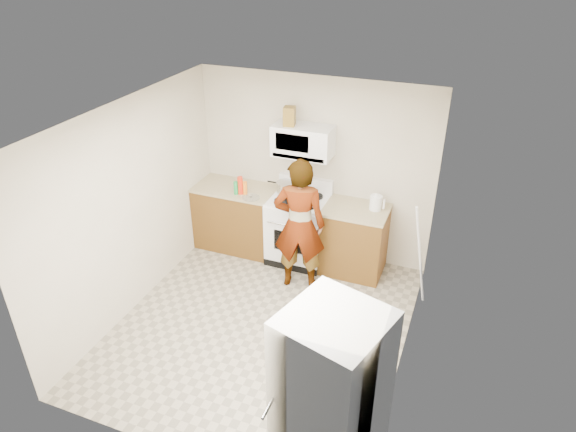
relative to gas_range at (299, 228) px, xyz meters
The scene contains 20 objects.
floor 1.56m from the gas_range, 86.14° to the right, with size 3.60×3.60×0.00m, color gray.
back_wall 0.83m from the gas_range, 72.00° to the left, with size 3.20×0.02×2.50m, color beige.
right_wall 2.37m from the gas_range, 41.25° to the right, with size 0.02×3.60×2.50m, color beige.
cabinet_left 0.94m from the gas_range, behind, with size 1.12×0.62×0.90m, color brown.
counter_left 1.03m from the gas_range, behind, with size 1.14×0.64×0.04m, color tan.
cabinet_right 0.78m from the gas_range, ahead, with size 0.80×0.62×0.90m, color brown.
counter_right 0.89m from the gas_range, ahead, with size 0.82×0.64×0.04m, color tan.
gas_range is the anchor object (origin of this frame).
microwave 1.22m from the gas_range, 90.00° to the left, with size 0.76×0.38×0.40m, color white.
person 0.71m from the gas_range, 69.17° to the right, with size 0.64×0.42×1.75m, color tan.
fridge 3.31m from the gas_range, 65.53° to the right, with size 0.70×0.70×1.70m, color silver.
kettle 1.15m from the gas_range, ahead, with size 0.16×0.16×0.19m, color white.
jug 1.55m from the gas_range, 156.15° to the left, with size 0.14×0.14×0.24m, color brown.
saucepan 0.59m from the gas_range, 156.14° to the left, with size 0.24×0.24×0.13m, color #BABBBF.
tray 0.52m from the gas_range, 33.78° to the right, with size 0.25×0.16×0.05m, color white.
bottle_spray 0.98m from the gas_range, 169.80° to the right, with size 0.07×0.07×0.24m, color red.
bottle_hot_sauce 0.91m from the gas_range, 169.31° to the right, with size 0.06×0.06×0.18m, color orange.
bottle_green_cap 1.01m from the gas_range, 168.17° to the right, with size 0.06×0.06×0.18m, color #18893C.
pot_lid 0.78m from the gas_range, 160.65° to the right, with size 0.23×0.23×0.01m, color silver.
broom 1.74m from the gas_range, 14.04° to the right, with size 0.03×0.03×1.38m, color silver.
Camera 1 is at (1.95, -4.19, 4.03)m, focal length 32.00 mm.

